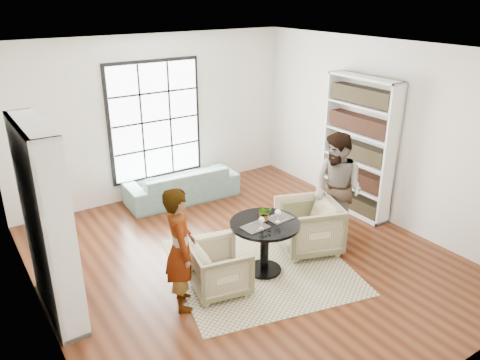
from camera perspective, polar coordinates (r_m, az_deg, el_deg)
ground at (r=7.02m, az=0.59°, el=-9.61°), size 6.00×6.00×0.00m
room_shell at (r=6.87m, az=-1.91°, el=1.36°), size 6.00×6.01×6.00m
rug at (r=6.86m, az=2.47°, el=-10.40°), size 2.89×2.89×0.01m
pedestal_table at (r=6.48m, az=3.03°, el=-6.87°), size 0.96×0.96×0.77m
sofa at (r=8.88m, az=-7.11°, el=-0.47°), size 2.14×0.93×0.61m
armchair_left at (r=6.20m, az=-2.47°, el=-10.73°), size 0.85×0.83×0.66m
armchair_right at (r=7.15m, az=8.31°, el=-5.60°), size 1.10×1.09×0.79m
person_left at (r=5.74m, az=-7.29°, el=-8.36°), size 0.55×0.67×1.60m
person_right at (r=7.29m, az=11.76°, el=-1.08°), size 0.76×0.92×1.75m
placemat_left at (r=6.25m, az=1.86°, el=-5.75°), size 0.36×0.29×0.01m
placemat_right at (r=6.51m, az=4.86°, el=-4.64°), size 0.36×0.29×0.01m
cutlery_left at (r=6.25m, az=1.86°, el=-5.69°), size 0.16×0.23×0.01m
cutlery_right at (r=6.51m, az=4.86°, el=-4.58°), size 0.16×0.23×0.01m
wine_glass_left at (r=6.17m, az=2.66°, el=-4.93°), size 0.08×0.08×0.17m
wine_glass_right at (r=6.34m, az=4.66°, el=-4.05°), size 0.09×0.09×0.19m
flower_centerpiece at (r=6.38m, az=3.01°, el=-4.12°), size 0.24×0.22×0.22m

